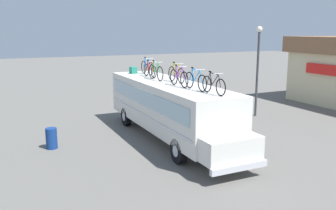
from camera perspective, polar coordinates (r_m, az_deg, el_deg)
name	(u,v)px	position (r m, az deg, el deg)	size (l,w,h in m)	color
ground_plane	(167,137)	(18.01, -0.13, -5.18)	(120.00, 120.00, 0.00)	#605E59
bus	(169,106)	(17.44, 0.13, -0.10)	(11.02, 2.55, 2.81)	silver
luggage_bag_1	(133,70)	(20.97, -5.58, 5.54)	(0.47, 0.32, 0.38)	#1E7F66
rooftop_bicycle_1	(147,67)	(20.47, -3.36, 6.03)	(1.78, 0.44, 0.97)	black
rooftop_bicycle_2	(150,70)	(19.23, -2.91, 5.58)	(1.71, 0.44, 0.89)	black
rooftop_bicycle_3	(156,72)	(18.09, -1.96, 5.29)	(1.78, 0.44, 0.97)	black
rooftop_bicycle_4	(176,74)	(17.22, 1.33, 4.96)	(1.71, 0.44, 0.97)	black
rooftop_bicycle_5	(179,77)	(15.95, 1.73, 4.41)	(1.74, 0.44, 0.96)	black
rooftop_bicycle_6	(196,81)	(15.02, 4.41, 3.89)	(1.79, 0.44, 0.94)	black
rooftop_bicycle_7	(213,85)	(14.09, 7.26, 3.24)	(1.67, 0.44, 0.89)	black
trash_bin	(51,138)	(17.07, -18.07, -5.07)	(0.50, 0.50, 0.95)	navy
street_lamp	(258,62)	(22.65, 14.12, 6.73)	(0.35, 0.35, 5.51)	#38383D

